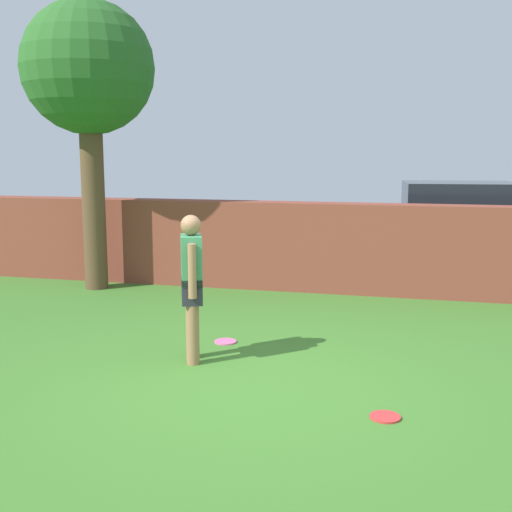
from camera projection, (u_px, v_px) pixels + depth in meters
The scene contains 7 objects.
ground_plane at pixel (252, 386), 6.35m from camera, with size 40.00×40.00×0.00m, color #3D7528.
brick_wall at pixel (234, 244), 10.94m from camera, with size 12.17×0.50×1.46m, color brown.
tree at pixel (88, 73), 10.32m from camera, with size 2.14×2.14×4.69m.
person at pixel (192, 281), 6.96m from camera, with size 0.34×0.51×1.62m.
car at pixel (458, 228), 12.10m from camera, with size 4.35×2.26×1.72m.
frisbee_pink at pixel (225, 342), 7.79m from camera, with size 0.27×0.27×0.02m, color pink.
frisbee_red at pixel (385, 417), 5.58m from camera, with size 0.27×0.27×0.02m, color red.
Camera 1 is at (1.54, -5.86, 2.29)m, focal length 45.07 mm.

